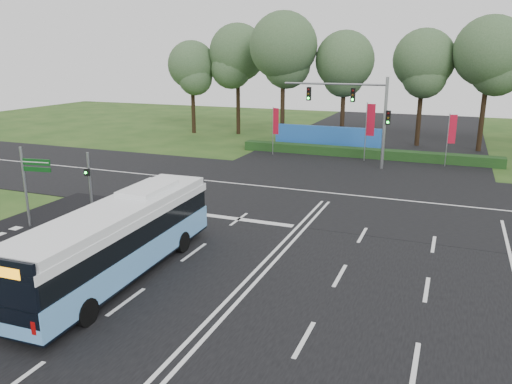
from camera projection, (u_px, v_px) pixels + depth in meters
ground at (263, 264)px, 21.09m from camera, size 120.00×120.00×0.00m
road_main at (263, 264)px, 21.09m from camera, size 20.00×120.00×0.04m
road_cross at (330, 193)px, 31.83m from camera, size 120.00×14.00×0.05m
kerb_strip at (25, 254)px, 22.01m from camera, size 0.25×18.00×0.12m
city_bus at (119, 239)px, 19.41m from camera, size 2.77×11.21×3.19m
pedestrian_signal at (89, 180)px, 27.53m from camera, size 0.32×0.42×3.43m
street_sign at (30, 178)px, 24.89m from camera, size 1.62×0.33×4.19m
banner_flag_left at (275, 124)px, 43.39m from camera, size 0.60×0.23×4.23m
banner_flag_mid at (369, 124)px, 40.66m from camera, size 0.72×0.08×4.86m
banner_flag_right at (451, 132)px, 38.82m from camera, size 0.61×0.21×4.21m
traffic_light_gantry at (362, 108)px, 38.14m from camera, size 8.41×0.28×7.00m
hedge at (365, 153)px, 42.92m from camera, size 22.00×1.20×0.80m
blue_hoarding at (327, 138)px, 46.41m from camera, size 10.00×0.30×2.20m
eucalyptus_row at (403, 57)px, 46.33m from camera, size 53.06×9.84×12.72m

